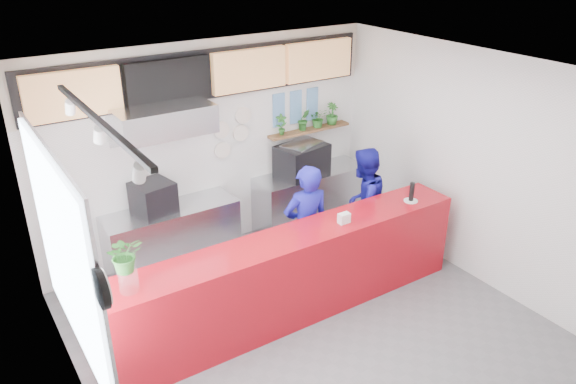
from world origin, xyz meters
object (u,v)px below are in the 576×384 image
service_counter (295,276)px  staff_right (362,205)px  panini_oven (153,198)px  pepper_mill (412,192)px  espresso_machine (302,160)px  staff_center (306,228)px

service_counter → staff_right: bearing=21.8°
service_counter → panini_oven: 2.14m
panini_oven → pepper_mill: 3.33m
panini_oven → pepper_mill: (2.75, -1.88, 0.13)m
service_counter → panini_oven: (-1.01, 1.80, 0.56)m
service_counter → pepper_mill: bearing=-2.6°
service_counter → pepper_mill: pepper_mill is taller
espresso_machine → staff_right: size_ratio=0.45×
service_counter → espresso_machine: bearing=53.6°
espresso_machine → service_counter: bearing=-135.5°
espresso_machine → staff_center: (-0.85, -1.34, -0.29)m
espresso_machine → panini_oven: bearing=170.9°
espresso_machine → staff_center: 1.61m
espresso_machine → pepper_mill: espresso_machine is taller
espresso_machine → staff_center: staff_center is taller
panini_oven → pepper_mill: size_ratio=1.93×
espresso_machine → staff_center: size_ratio=0.43×
espresso_machine → pepper_mill: (0.41, -1.88, 0.10)m
service_counter → panini_oven: panini_oven is taller
panini_oven → service_counter: bearing=-71.7°
panini_oven → staff_right: 2.82m
panini_oven → staff_right: bearing=-36.1°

